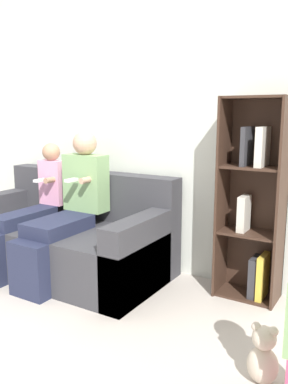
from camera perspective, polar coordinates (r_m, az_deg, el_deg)
name	(u,v)px	position (r m, az deg, el deg)	size (l,w,h in m)	color
ground_plane	(47,302)	(3.19, -13.50, -14.79)	(14.00, 14.00, 0.00)	#BCB2A8
back_wall	(125,124)	(3.70, -2.62, 9.48)	(10.00, 0.06, 2.55)	silver
couch	(67,239)	(3.66, -10.77, -6.45)	(1.82, 0.93, 0.85)	#38383D
adult_seated	(68,206)	(3.41, -10.65, -1.93)	(0.38, 0.86, 1.22)	#232842
child_seated	(28,210)	(3.69, -15.98, -2.44)	(0.25, 0.87, 1.10)	#232842
bookshelf	(254,205)	(3.10, 15.15, -1.73)	(0.46, 0.30, 1.49)	#3D281E
teddy_bear	(263,356)	(2.32, 16.38, -21.20)	(0.16, 0.13, 0.33)	beige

